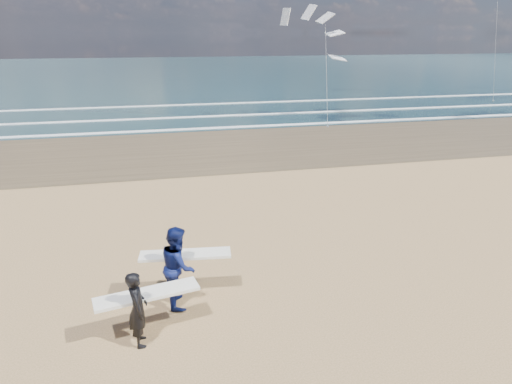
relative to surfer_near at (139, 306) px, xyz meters
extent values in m
cube|color=#4F3F2A|center=(19.78, 17.46, -0.85)|extent=(220.00, 12.00, 0.01)
cube|color=#1B363B|center=(19.78, 71.46, -0.85)|extent=(220.00, 100.00, 0.02)
cube|color=white|center=(19.78, 22.26, -0.80)|extent=(220.00, 0.50, 0.05)
cube|color=white|center=(19.78, 26.96, -0.80)|extent=(220.00, 0.50, 0.05)
cube|color=white|center=(19.78, 33.46, -0.80)|extent=(220.00, 0.50, 0.05)
imported|color=black|center=(-0.03, -0.06, -0.02)|extent=(0.45, 0.64, 1.67)
cube|color=white|center=(0.17, 0.29, 0.09)|extent=(2.26, 0.94, 0.07)
imported|color=#0E1850|center=(0.89, 1.30, 0.14)|extent=(0.75, 0.97, 1.99)
cube|color=white|center=(1.09, 1.65, 0.25)|extent=(2.25, 0.78, 0.07)
cube|color=slate|center=(12.49, 21.03, -0.80)|extent=(0.12, 0.12, 0.10)
cube|color=slate|center=(32.80, 29.52, -0.80)|extent=(0.12, 0.12, 0.10)
camera|label=1|loc=(0.52, -8.44, 5.34)|focal=32.00mm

